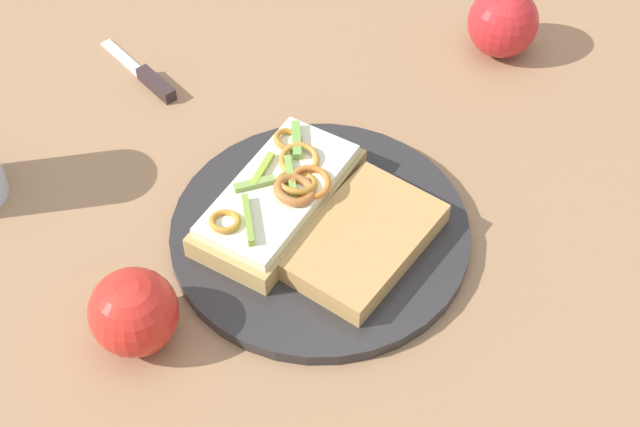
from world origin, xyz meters
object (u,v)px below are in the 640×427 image
bread_slice_side (363,240)px  plate (320,233)px  apple_3 (134,312)px  knife (151,75)px  apple_1 (503,22)px  sandwich (280,196)px

bread_slice_side → plate: bearing=95.4°
apple_3 → knife: apple_3 is taller
bread_slice_side → apple_3: size_ratio=1.94×
plate → apple_1: apple_1 is taller
plate → bread_slice_side: (0.04, 0.01, 0.02)m
apple_3 → knife: 0.32m
plate → apple_1: 0.32m
plate → sandwich: sandwich is taller
plate → apple_3: apple_3 is taller
sandwich → plate: bearing=-91.3°
knife → sandwich: bearing=175.3°
bread_slice_side → knife: bearing=78.3°
plate → knife: size_ratio=2.11×
sandwich → apple_3: (0.02, -0.17, 0.01)m
plate → apple_3: (-0.02, -0.18, 0.03)m
bread_slice_side → knife: size_ratio=1.12×
bread_slice_side → apple_1: apple_1 is taller
sandwich → apple_3: bearing=169.6°
plate → sandwich: (-0.04, -0.01, 0.02)m
apple_3 → knife: size_ratio=0.57×
plate → bread_slice_side: size_ratio=1.89×
sandwich → bread_slice_side: size_ratio=1.35×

